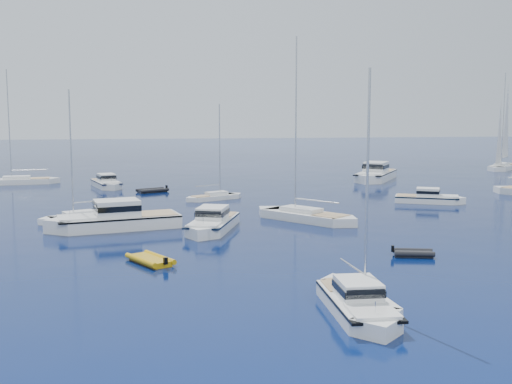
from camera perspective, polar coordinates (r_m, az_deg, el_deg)
The scene contains 16 objects.
ground at distance 37.61m, azimuth 6.81°, elevation -8.39°, with size 400.00×400.00×0.00m, color navy.
motor_cruiser_near at distance 32.64m, azimuth 9.23°, elevation -10.90°, with size 2.64×8.62×2.26m, color white, non-canonical shape.
motor_cruiser_left at distance 54.25m, azimuth -3.98°, elevation -3.48°, with size 3.05×9.95×2.61m, color white, non-canonical shape.
motor_cruiser_centre at distance 56.19m, azimuth -12.63°, elevation -3.27°, with size 3.77×12.33×3.24m, color silver, non-canonical shape.
motor_cruiser_far_r at distance 72.80m, azimuth 15.34°, elevation -0.95°, with size 2.49×8.12×2.13m, color white, non-canonical shape.
motor_cruiser_distant at distance 94.70m, azimuth 10.69°, elevation 1.04°, with size 4.04×13.20×3.47m, color white, non-canonical shape.
motor_cruiser_horizon at distance 86.78m, azimuth -13.29°, elevation 0.41°, with size 2.72×8.88×2.33m, color white, non-canonical shape.
sailboat_fore at distance 34.55m, azimuth 9.20°, elevation -9.87°, with size 2.26×8.67×12.75m, color white, non-canonical shape.
sailboat_mid_r at distance 59.22m, azimuth 4.46°, elevation -2.57°, with size 3.11×11.94×17.56m, color silver, non-canonical shape.
sailboat_mid_l at distance 60.97m, azimuth -15.36°, elevation -2.53°, with size 2.22×8.54×12.55m, color white, non-canonical shape.
sailboat_centre at distance 72.97m, azimuth -3.78°, elevation -0.69°, with size 2.01×7.73×11.37m, color white, non-canonical shape.
sailboat_far_l at distance 94.39m, azimuth -20.48°, elevation 0.69°, with size 2.91×11.18×16.44m, color white, non-canonical shape.
sailboat_sails_far at distance 118.45m, azimuth 21.35°, elevation 1.91°, with size 3.04×11.71×17.21m, color white, non-canonical shape.
tender_yellow at distance 43.35m, azimuth -9.50°, elevation -6.33°, with size 2.18×4.04×0.95m, color #C6940B, non-canonical shape.
tender_grey_near at distance 46.01m, azimuth 14.01°, elevation -5.65°, with size 1.67×2.91×0.95m, color black, non-canonical shape.
tender_grey_far at distance 80.56m, azimuth -9.33°, elevation -0.01°, with size 2.16×3.99×0.95m, color black, non-canonical shape.
Camera 1 is at (-9.57, -34.93, 10.16)m, focal length 44.35 mm.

